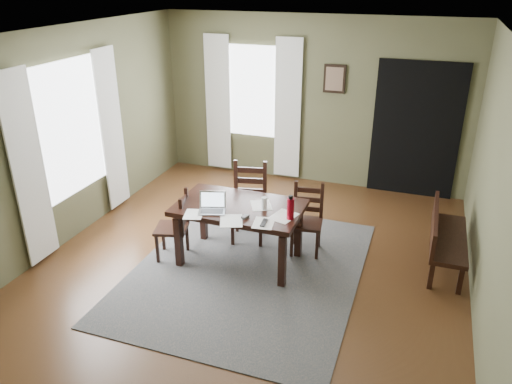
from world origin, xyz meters
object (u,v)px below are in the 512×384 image
at_px(chair_back_left, 249,203).
at_px(laptop, 212,206).
at_px(water_bottle, 290,208).
at_px(chair_end, 175,226).
at_px(dining_table, 239,212).
at_px(chair_back_right, 307,220).
at_px(bench, 443,235).

distance_m(chair_back_left, laptop, 0.89).
bearing_deg(water_bottle, laptop, -174.50).
bearing_deg(chair_end, water_bottle, 76.21).
relative_size(dining_table, laptop, 4.12).
bearing_deg(water_bottle, dining_table, 168.50).
height_order(dining_table, water_bottle, water_bottle).
bearing_deg(chair_back_left, chair_back_right, -17.97).
height_order(bench, water_bottle, water_bottle).
bearing_deg(dining_table, chair_back_right, 36.65).
relative_size(dining_table, water_bottle, 5.25).
bearing_deg(bench, laptop, 109.83).
bearing_deg(dining_table, bench, 17.05).
height_order(chair_back_right, bench, chair_back_right).
bearing_deg(laptop, chair_back_right, 20.35).
bearing_deg(chair_end, chair_back_left, 123.32).
relative_size(bench, laptop, 3.48).
relative_size(chair_end, chair_back_left, 0.84).
bearing_deg(bench, dining_table, 106.85).
distance_m(chair_end, bench, 3.22).
relative_size(laptop, water_bottle, 1.27).
xyz_separation_m(chair_end, water_bottle, (1.44, 0.04, 0.46)).
bearing_deg(chair_end, bench, 90.37).
xyz_separation_m(dining_table, chair_end, (-0.77, -0.18, -0.24)).
height_order(bench, laptop, laptop).
distance_m(chair_back_right, laptop, 1.26).
height_order(chair_back_right, water_bottle, water_bottle).
bearing_deg(laptop, water_bottle, -12.21).
relative_size(chair_back_left, bench, 0.82).
relative_size(chair_back_left, water_bottle, 3.61).
distance_m(bench, water_bottle, 1.92).
bearing_deg(chair_back_right, bench, -1.48).
bearing_deg(chair_back_left, water_bottle, -56.42).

